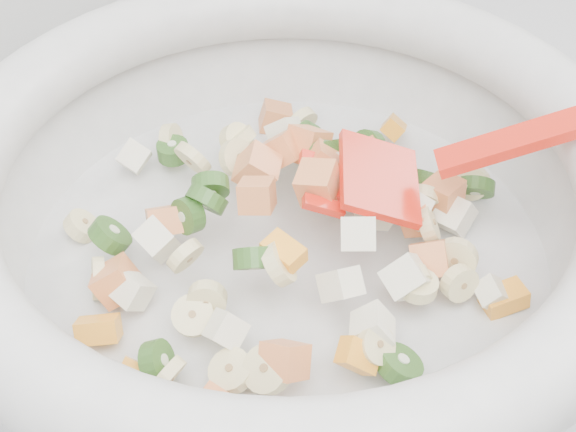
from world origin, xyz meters
TOP-DOWN VIEW (x-y plane):
  - mixing_bowl at (-0.17, 1.46)m, footprint 0.45×0.43m

SIDE VIEW (x-z plane):
  - mixing_bowl at x=-0.17m, z-range 0.89..1.04m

